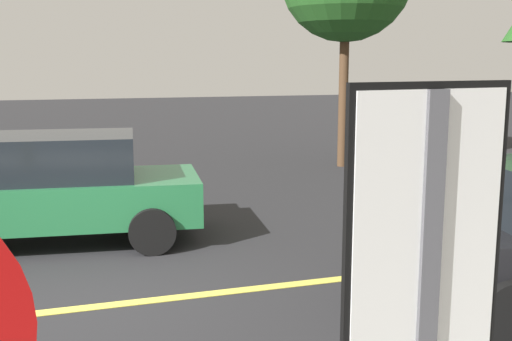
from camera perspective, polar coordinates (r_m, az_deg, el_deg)
ground_plane at (r=6.97m, az=-17.10°, el=-12.22°), size 80.00×80.00×0.00m
lane_marking_centre at (r=7.56m, az=6.61°, el=-10.00°), size 28.00×0.16×0.01m
car_green_crossing at (r=9.36m, az=-18.53°, el=-1.59°), size 4.55×2.34×1.57m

